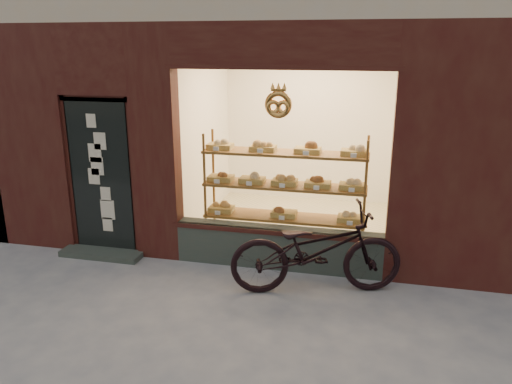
# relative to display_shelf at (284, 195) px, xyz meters

# --- Properties ---
(ground) EXTENTS (90.00, 90.00, 0.00)m
(ground) POSITION_rel_display_shelf_xyz_m (-0.45, -2.55, -0.87)
(ground) COLOR slate
(display_shelf) EXTENTS (2.20, 0.45, 1.70)m
(display_shelf) POSITION_rel_display_shelf_xyz_m (0.00, 0.00, 0.00)
(display_shelf) COLOR brown
(display_shelf) RESTS_ON ground
(bicycle) EXTENTS (2.13, 1.22, 1.06)m
(bicycle) POSITION_rel_display_shelf_xyz_m (0.56, -0.99, -0.35)
(bicycle) COLOR black
(bicycle) RESTS_ON ground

